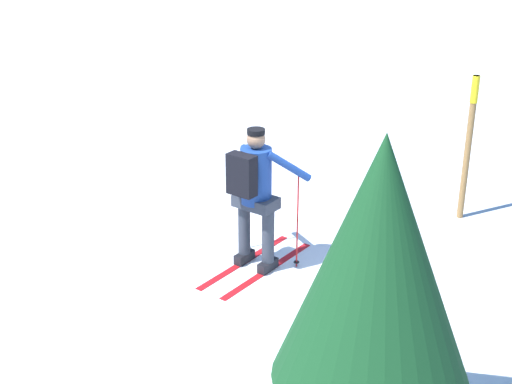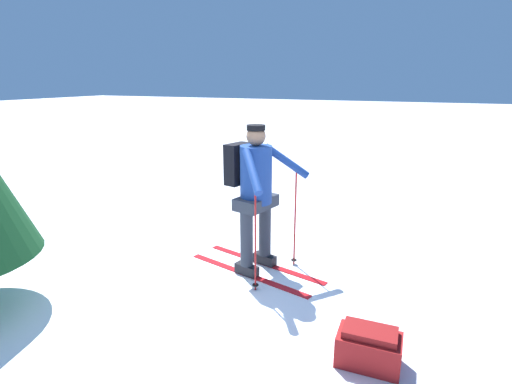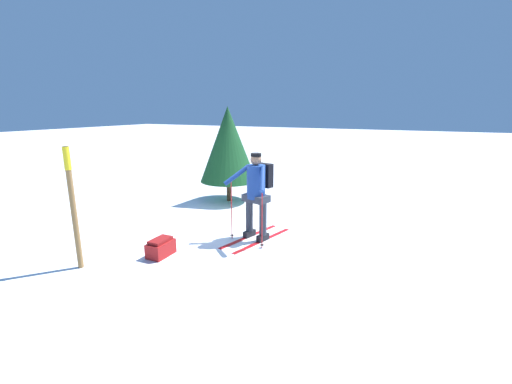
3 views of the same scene
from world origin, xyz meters
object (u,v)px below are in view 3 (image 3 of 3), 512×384
skier (257,189)px  dropped_backpack (161,248)px  trail_marker (72,200)px  pine_tree (228,144)px

skier → dropped_backpack: 2.16m
dropped_backpack → trail_marker: (0.91, 0.97, 1.04)m
dropped_backpack → skier: bearing=-127.8°
skier → trail_marker: trail_marker is taller
skier → pine_tree: size_ratio=0.67×
dropped_backpack → pine_tree: pine_tree is taller
skier → trail_marker: bearing=50.1°
trail_marker → pine_tree: (-0.08, -4.87, 0.45)m
trail_marker → pine_tree: 4.89m
dropped_backpack → pine_tree: 4.26m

